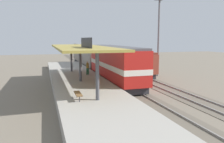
# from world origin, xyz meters

# --- Properties ---
(ground_plane) EXTENTS (120.00, 120.00, 0.00)m
(ground_plane) POSITION_xyz_m (2.00, 0.00, 0.00)
(ground_plane) COLOR #706656
(track_near) EXTENTS (3.20, 110.00, 0.16)m
(track_near) POSITION_xyz_m (0.00, 0.00, 0.03)
(track_near) COLOR #5F5649
(track_near) RESTS_ON ground
(track_far) EXTENTS (3.20, 110.00, 0.16)m
(track_far) POSITION_xyz_m (4.60, 0.00, 0.03)
(track_far) COLOR #5F5649
(track_far) RESTS_ON ground
(platform) EXTENTS (6.00, 44.00, 0.90)m
(platform) POSITION_xyz_m (-4.60, 0.00, 0.45)
(platform) COLOR #9E998E
(platform) RESTS_ON ground
(station_canopy) EXTENTS (5.20, 18.00, 4.70)m
(station_canopy) POSITION_xyz_m (-4.60, -0.09, 4.53)
(station_canopy) COLOR #47474C
(station_canopy) RESTS_ON platform
(platform_bench) EXTENTS (0.44, 1.70, 0.50)m
(platform_bench) POSITION_xyz_m (-6.00, -7.49, 1.34)
(platform_bench) COLOR #333338
(platform_bench) RESTS_ON platform
(locomotive) EXTENTS (2.93, 14.43, 4.44)m
(locomotive) POSITION_xyz_m (0.00, 1.99, 2.41)
(locomotive) COLOR #28282D
(locomotive) RESTS_ON track_near
(passenger_carriage_single) EXTENTS (2.90, 20.00, 4.24)m
(passenger_carriage_single) POSITION_xyz_m (0.00, 19.99, 2.31)
(passenger_carriage_single) COLOR #28282D
(passenger_carriage_single) RESTS_ON track_near
(freight_car) EXTENTS (2.80, 12.00, 3.54)m
(freight_car) POSITION_xyz_m (4.60, 7.97, 1.97)
(freight_car) COLOR #28282D
(freight_car) RESTS_ON track_far
(light_mast) EXTENTS (1.10, 1.10, 11.70)m
(light_mast) POSITION_xyz_m (7.80, 5.60, 8.40)
(light_mast) COLOR slate
(light_mast) RESTS_ON ground
(person_waiting) EXTENTS (0.34, 0.34, 1.71)m
(person_waiting) POSITION_xyz_m (-2.98, 4.42, 1.85)
(person_waiting) COLOR #23603D
(person_waiting) RESTS_ON platform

